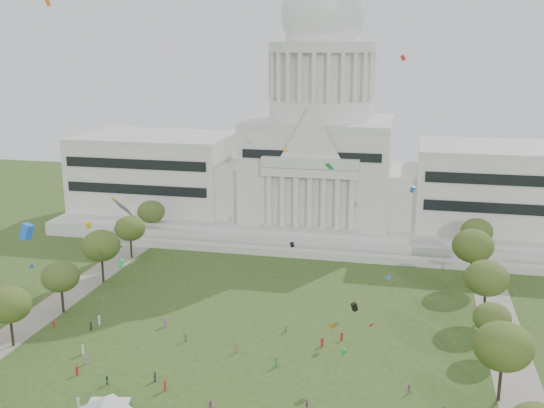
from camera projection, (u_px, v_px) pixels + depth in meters
capitol at (320, 158)px, 198.92m from camera, size 160.00×64.50×91.30m
path_left at (37, 318)px, 135.47m from camera, size 8.00×160.00×0.04m
path_right at (512, 366)px, 114.97m from camera, size 8.00×160.00×0.04m
row_tree_l_2 at (9, 305)px, 120.76m from camera, size 8.42×8.42×11.97m
row_tree_r_2 at (503, 346)px, 101.56m from camera, size 9.55×9.55×13.58m
row_tree_l_3 at (60, 277)px, 136.35m from camera, size 8.12×8.12×11.55m
row_tree_r_3 at (492, 318)px, 118.27m from camera, size 7.01×7.01×9.98m
row_tree_l_4 at (101, 246)px, 153.57m from camera, size 9.29×9.29×13.21m
row_tree_r_4 at (487, 278)px, 132.38m from camera, size 9.19×9.19×13.06m
row_tree_l_5 at (130, 228)px, 171.64m from camera, size 8.33×8.33×11.85m
row_tree_r_5 at (473, 246)px, 151.56m from camera, size 9.82×9.82×13.96m
row_tree_l_6 at (151, 212)px, 189.19m from camera, size 8.19×8.19×11.64m
row_tree_r_6 at (477, 231)px, 168.36m from camera, size 8.42×8.42×11.97m
event_tent at (105, 402)px, 96.43m from camera, size 10.26×10.26×4.89m
person_2 at (409, 389)px, 105.92m from camera, size 0.88×0.67×1.60m
person_5 at (211, 406)px, 100.47m from camera, size 1.45×1.99×2.00m
person_8 at (107, 380)px, 108.58m from camera, size 0.96×0.85×1.68m
person_10 at (307, 405)px, 101.18m from camera, size 0.85×1.07×1.61m
distant_crowd at (167, 361)px, 115.10m from camera, size 67.90×41.19×1.95m
kite_swarm at (217, 240)px, 96.11m from camera, size 93.99×102.56×65.11m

